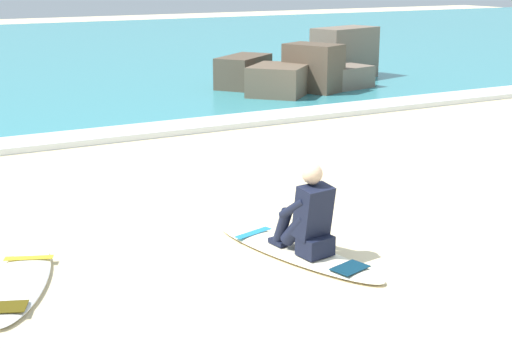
% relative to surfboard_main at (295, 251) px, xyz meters
% --- Properties ---
extents(ground_plane, '(80.00, 80.00, 0.00)m').
position_rel_surfboard_main_xyz_m(ground_plane, '(0.37, -0.30, -0.04)').
color(ground_plane, beige).
extents(breaking_foam, '(80.00, 0.90, 0.11)m').
position_rel_surfboard_main_xyz_m(breaking_foam, '(0.37, 6.28, 0.02)').
color(breaking_foam, white).
rests_on(breaking_foam, ground).
extents(surfboard_main, '(1.10, 2.34, 0.08)m').
position_rel_surfboard_main_xyz_m(surfboard_main, '(0.00, 0.00, 0.00)').
color(surfboard_main, '#EFE5C6').
rests_on(surfboard_main, ground).
extents(surfer_seated, '(0.43, 0.74, 0.95)m').
position_rel_surfboard_main_xyz_m(surfer_seated, '(0.05, -0.14, 0.40)').
color(surfer_seated, black).
rests_on(surfer_seated, surfboard_main).
extents(surfboard_spare_near, '(1.19, 1.93, 0.08)m').
position_rel_surfboard_main_xyz_m(surfboard_spare_near, '(-2.70, 0.57, 0.00)').
color(surfboard_spare_near, white).
rests_on(surfboard_spare_near, ground).
extents(rock_outcrop_distant, '(4.86, 3.18, 1.41)m').
position_rel_surfboard_main_xyz_m(rock_outcrop_distant, '(5.95, 9.05, 0.49)').
color(rock_outcrop_distant, '#756656').
rests_on(rock_outcrop_distant, ground).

